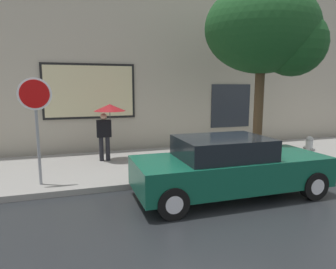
# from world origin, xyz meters

# --- Properties ---
(ground_plane) EXTENTS (60.00, 60.00, 0.00)m
(ground_plane) POSITION_xyz_m (0.00, 0.00, 0.00)
(ground_plane) COLOR black
(sidewalk) EXTENTS (20.00, 4.00, 0.15)m
(sidewalk) POSITION_xyz_m (0.00, 3.00, 0.07)
(sidewalk) COLOR gray
(sidewalk) RESTS_ON ground
(building_facade) EXTENTS (20.00, 0.67, 7.00)m
(building_facade) POSITION_xyz_m (-0.02, 5.50, 3.48)
(building_facade) COLOR #B2A893
(building_facade) RESTS_ON ground
(parked_car) EXTENTS (4.45, 1.82, 1.39)m
(parked_car) POSITION_xyz_m (0.05, -0.07, 0.69)
(parked_car) COLOR #0F4C38
(parked_car) RESTS_ON ground
(fire_hydrant) EXTENTS (0.30, 0.44, 0.78)m
(fire_hydrant) POSITION_xyz_m (3.94, 1.67, 0.53)
(fire_hydrant) COLOR white
(fire_hydrant) RESTS_ON sidewalk
(pedestrian_with_umbrella) EXTENTS (1.00, 1.00, 1.82)m
(pedestrian_with_umbrella) POSITION_xyz_m (-2.25, 3.60, 1.61)
(pedestrian_with_umbrella) COLOR black
(pedestrian_with_umbrella) RESTS_ON sidewalk
(street_tree) EXTENTS (3.53, 3.00, 5.40)m
(street_tree) POSITION_xyz_m (2.40, 1.98, 4.12)
(street_tree) COLOR #4C3823
(street_tree) RESTS_ON sidewalk
(stop_sign) EXTENTS (0.76, 0.10, 2.58)m
(stop_sign) POSITION_xyz_m (-4.13, 1.62, 1.97)
(stop_sign) COLOR gray
(stop_sign) RESTS_ON sidewalk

